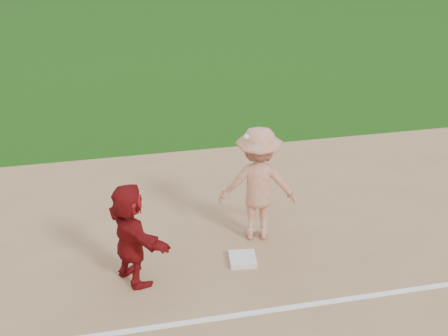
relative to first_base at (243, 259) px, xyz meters
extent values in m
plane|color=#19480D|center=(-0.11, -0.47, -0.07)|extent=(160.00, 160.00, 0.00)
cube|color=white|center=(-0.11, -1.27, -0.04)|extent=(60.00, 0.10, 0.01)
cube|color=silver|center=(0.00, 0.00, 0.00)|extent=(0.49, 0.49, 0.10)
imported|color=maroon|center=(-1.82, -0.10, 0.82)|extent=(1.18, 1.67, 1.74)
imported|color=#AEAEB1|center=(0.43, 0.72, 1.01)|extent=(1.49, 1.04, 2.11)
sphere|color=silver|center=(0.07, 0.19, 2.18)|extent=(0.09, 0.09, 0.09)
camera|label=1|loc=(-1.90, -7.50, 5.71)|focal=45.00mm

